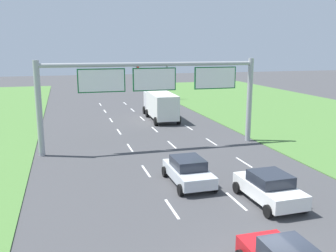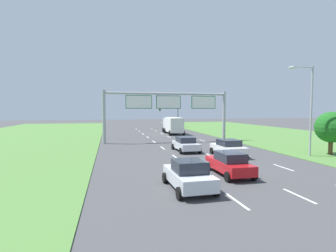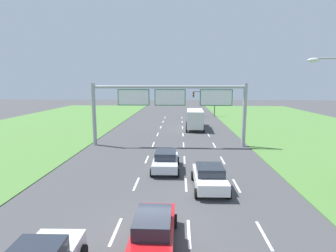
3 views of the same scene
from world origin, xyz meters
TOP-DOWN VIEW (x-y plane):
  - ground_plane at (0.00, 0.00)m, footprint 200.00×200.00m
  - lane_dashes_inner_left at (-1.75, 12.00)m, footprint 0.14×62.40m
  - lane_dashes_inner_right at (1.75, 12.00)m, footprint 0.14×62.40m
  - lane_dashes_slip at (5.25, 12.00)m, footprint 0.14×62.40m
  - car_near_red at (0.19, -1.18)m, footprint 2.00×4.41m
  - car_mid_lane at (3.30, 5.41)m, footprint 2.30×4.32m
  - car_far_ahead at (0.16, 9.12)m, footprint 2.25×4.30m
  - box_truck at (3.63, 29.10)m, footprint 2.92×8.45m
  - sign_gantry at (0.19, 17.53)m, footprint 17.24×0.44m
  - traffic_light_mast at (6.74, 44.43)m, footprint 4.76×0.49m

SIDE VIEW (x-z plane):
  - ground_plane at x=0.00m, z-range 0.00..0.00m
  - lane_dashes_inner_left at x=-1.75m, z-range 0.00..0.01m
  - lane_dashes_inner_right at x=1.75m, z-range 0.00..0.01m
  - lane_dashes_slip at x=5.25m, z-range 0.00..0.01m
  - car_far_ahead at x=0.16m, z-range 0.02..1.56m
  - car_near_red at x=0.19m, z-range 0.01..1.59m
  - car_mid_lane at x=3.30m, z-range 0.01..1.61m
  - box_truck at x=3.63m, z-range 0.15..3.13m
  - traffic_light_mast at x=6.74m, z-range 1.07..6.67m
  - sign_gantry at x=0.19m, z-range 1.47..8.47m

